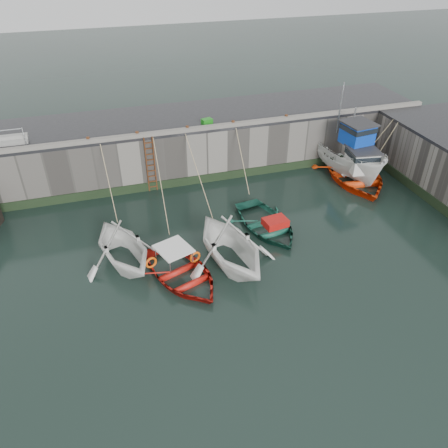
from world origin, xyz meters
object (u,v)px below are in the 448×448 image
object	(u,v)px
ladder	(151,165)
fish_crate	(207,121)
boat_near_white	(125,262)
boat_near_navy	(266,228)
bollard_e	(286,117)
bollard_c	(187,128)
bollard_b	(137,134)
bollard_d	(233,123)
boat_far_orange	(354,173)
bollard_a	(88,140)
boat_near_blacktrim	(230,263)
boat_near_blue	(182,277)
boat_far_white	(347,157)

from	to	relation	value
ladder	fish_crate	size ratio (longest dim) A/B	5.57
boat_near_white	boat_near_navy	world-z (taller)	boat_near_white
ladder	bollard_e	distance (m)	8.19
boat_near_white	bollard_c	distance (m)	8.40
bollard_b	bollard_d	world-z (taller)	same
boat_near_navy	boat_far_orange	world-z (taller)	boat_far_orange
fish_crate	bollard_a	bearing A→B (deg)	172.02
ladder	bollard_c	bearing A→B (deg)	8.67
boat_near_blacktrim	bollard_e	size ratio (longest dim) A/B	17.61
ladder	boat_far_orange	distance (m)	11.75
boat_near_white	boat_far_orange	bearing A→B (deg)	-0.81
boat_near_blue	bollard_e	size ratio (longest dim) A/B	16.17
boat_near_white	bollard_a	xyz separation A→B (m)	(-0.73, 6.30, 3.30)
boat_near_navy	bollard_c	distance (m)	7.01
bollard_a	bollard_c	size ratio (longest dim) A/B	1.00
boat_near_blacktrim	bollard_b	size ratio (longest dim) A/B	17.61
boat_near_navy	boat_far_white	xyz separation A→B (m)	(6.70, 4.14, 1.03)
bollard_e	boat_near_navy	bearing A→B (deg)	-120.11
bollard_c	boat_near_blacktrim	bearing A→B (deg)	-90.09
bollard_c	bollard_e	bearing A→B (deg)	0.00
boat_near_blue	boat_far_white	xyz separation A→B (m)	(11.50, 6.52, 1.03)
boat_near_blacktrim	bollard_b	distance (m)	8.81
boat_near_navy	boat_far_white	size ratio (longest dim) A/B	0.69
bollard_c	bollard_d	size ratio (longest dim) A/B	1.00
boat_near_white	bollard_d	xyz separation A→B (m)	(7.07, 6.30, 3.30)
boat_far_orange	bollard_a	size ratio (longest dim) A/B	23.48
boat_near_white	fish_crate	distance (m)	9.59
boat_near_navy	bollard_c	size ratio (longest dim) A/B	16.08
boat_near_blue	bollard_e	xyz separation A→B (m)	(8.07, 8.03, 3.30)
boat_near_white	bollard_e	distance (m)	12.49
boat_far_orange	fish_crate	xyz separation A→B (m)	(-8.02, 3.10, 2.91)
boat_far_white	boat_far_orange	bearing A→B (deg)	-93.43
boat_far_orange	bollard_c	size ratio (longest dim) A/B	23.48
ladder	fish_crate	bearing A→B (deg)	15.64
boat_far_white	bollard_e	xyz separation A→B (m)	(-3.43, 1.51, 2.27)
bollard_b	bollard_e	distance (m)	8.50
bollard_a	fish_crate	bearing A→B (deg)	5.61
bollard_b	boat_near_white	bearing A→B (deg)	-105.69
boat_near_blacktrim	boat_far_white	size ratio (longest dim) A/B	0.76
boat_near_blacktrim	bollard_d	bearing A→B (deg)	60.67
fish_crate	bollard_b	distance (m)	4.02
ladder	boat_far_orange	world-z (taller)	boat_far_orange
ladder	boat_near_white	xyz separation A→B (m)	(-2.27, -5.96, -1.59)
ladder	bollard_c	xyz separation A→B (m)	(2.20, 0.34, 1.71)
bollard_c	bollard_e	distance (m)	5.80
ladder	boat_near_white	bearing A→B (deg)	-110.83
boat_near_blue	bollard_c	distance (m)	8.97
boat_far_white	ladder	bearing A→B (deg)	166.97
boat_near_navy	boat_far_orange	xyz separation A→B (m)	(6.77, 3.18, 0.40)
boat_near_navy	bollard_a	bearing A→B (deg)	135.93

